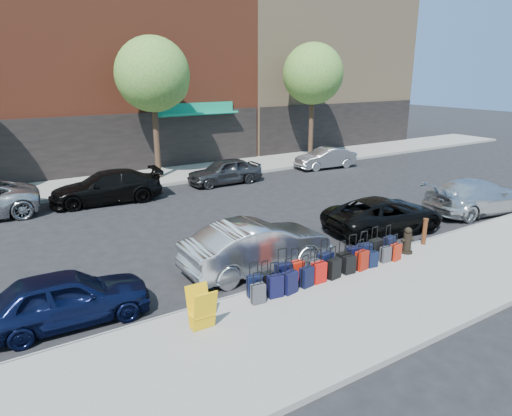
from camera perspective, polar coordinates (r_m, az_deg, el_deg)
ground at (r=16.88m, az=-1.96°, el=-2.91°), size 120.00×120.00×0.00m
sidewalk_near at (r=12.17m, az=14.17°, el=-11.18°), size 60.00×4.00×0.15m
sidewalk_far at (r=25.65m, az=-13.47°, el=3.67°), size 60.00×4.00×0.15m
curb_near at (r=13.47m, az=7.91°, el=-7.99°), size 60.00×0.08×0.15m
curb_far at (r=23.80m, az=-11.83°, el=2.77°), size 60.00×0.08×0.15m
building_right at (r=39.93m, az=4.97°, el=21.43°), size 15.00×12.12×18.00m
tree_center at (r=24.78m, az=-12.48°, el=15.76°), size 3.80×3.80×7.27m
tree_right at (r=30.12m, az=7.34°, el=16.11°), size 3.80×3.80×7.27m
suitcase_front_0 at (r=11.76m, az=-0.18°, el=-9.66°), size 0.42×0.28×0.93m
suitcase_front_1 at (r=11.96m, az=1.28°, el=-9.30°), size 0.38×0.24×0.87m
suitcase_front_2 at (r=12.24m, az=3.43°, el=-8.35°), size 0.47×0.30×1.07m
suitcase_front_3 at (r=12.50m, az=5.02°, el=-7.97°), size 0.42×0.24×0.99m
suitcase_front_4 at (r=12.83m, az=7.32°, el=-7.56°), size 0.37×0.22×0.87m
suitcase_front_5 at (r=13.04m, az=8.65°, el=-6.90°), size 0.47×0.29×1.07m
suitcase_front_6 at (r=13.42m, az=10.80°, el=-6.57°), size 0.37×0.21×0.89m
suitcase_front_7 at (r=13.71m, az=12.04°, el=-5.99°), size 0.44×0.29×0.99m
suitcase_front_8 at (r=14.01m, az=13.38°, el=-5.56°), size 0.45×0.29×1.00m
suitcase_front_9 at (r=14.35m, az=14.69°, el=-5.05°), size 0.44×0.26×1.04m
suitcase_front_10 at (r=14.81m, az=16.27°, el=-4.58°), size 0.44×0.29×0.98m
suitcase_back_0 at (r=11.44m, az=0.27°, el=-10.65°), size 0.36×0.23×0.82m
suitcase_back_1 at (r=11.74m, az=2.43°, el=-9.73°), size 0.42×0.28×0.93m
suitcase_back_2 at (r=11.94m, az=4.25°, el=-9.25°), size 0.44×0.30×0.95m
suitcase_back_3 at (r=12.33m, az=6.35°, el=-8.55°), size 0.40×0.27×0.88m
suitcase_back_4 at (r=12.58m, az=7.85°, el=-7.98°), size 0.40×0.23×0.93m
suitcase_back_5 at (r=12.89m, az=9.71°, el=-7.47°), size 0.41×0.26×0.92m
suitcase_back_6 at (r=13.27m, az=11.54°, el=-6.96°), size 0.37×0.24×0.84m
suitcase_back_7 at (r=13.58m, az=13.08°, el=-6.39°), size 0.41×0.27×0.92m
suitcase_back_8 at (r=13.86m, az=14.32°, el=-6.22°), size 0.34×0.22×0.76m
suitcase_back_9 at (r=14.31m, az=15.87°, el=-5.59°), size 0.33×0.21×0.77m
suitcase_back_10 at (r=14.53m, az=17.07°, el=-5.29°), size 0.36×0.24×0.82m
fire_hydrant at (r=15.15m, az=18.39°, el=-3.94°), size 0.44×0.38×0.85m
bollard at (r=16.06m, az=20.33°, el=-2.72°), size 0.16×0.16×0.89m
display_rack at (r=10.42m, az=-6.81°, el=-12.37°), size 0.54×0.60×0.96m
car_near_0 at (r=11.60m, az=-22.69°, el=-10.33°), size 3.86×1.71×1.29m
car_near_1 at (r=13.43m, az=0.14°, el=-4.77°), size 4.54×1.59×1.49m
car_near_2 at (r=17.30m, az=15.76°, el=-0.83°), size 4.80×2.61×1.28m
car_near_3 at (r=20.96m, az=26.05°, el=1.31°), size 5.11×2.63×1.42m
car_far_1 at (r=21.46m, az=-18.20°, el=2.51°), size 5.04×2.45×1.41m
car_far_2 at (r=23.90m, az=-3.93°, el=4.61°), size 3.96×1.66×1.34m
car_far_3 at (r=28.10m, az=8.69°, el=6.19°), size 3.90×1.67×1.25m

